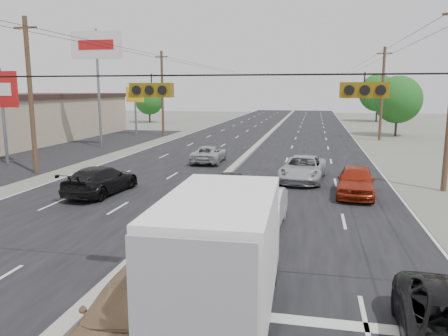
{
  "coord_description": "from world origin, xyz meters",
  "views": [
    {
      "loc": [
        5.44,
        -10.28,
        5.45
      ],
      "look_at": [
        1.76,
        7.5,
        2.2
      ],
      "focal_mm": 35.0,
      "sensor_mm": 36.0,
      "label": 1
    }
  ],
  "objects_px": {
    "pole_sign_far": "(135,99)",
    "pole_sign_billboard": "(97,52)",
    "red_sedan": "(204,213)",
    "queue_car_e": "(356,181)",
    "utility_pole_left_c": "(162,93)",
    "tree_right_far": "(378,93)",
    "oncoming_near": "(101,180)",
    "pole_sign_mid": "(2,95)",
    "oncoming_far": "(209,154)",
    "tree_right_mid": "(398,100)",
    "queue_car_a": "(229,187)",
    "utility_pole_right_c": "(382,93)",
    "box_truck": "(225,255)",
    "utility_pole_left_b": "(31,95)",
    "tan_sedan": "(138,314)",
    "queue_car_b": "(261,210)",
    "tree_left_far": "(149,100)",
    "queue_car_c": "(303,169)"
  },
  "relations": [
    {
      "from": "pole_sign_billboard",
      "to": "red_sedan",
      "type": "bearing_deg",
      "value": -54.81
    },
    {
      "from": "red_sedan",
      "to": "tree_right_mid",
      "type": "bearing_deg",
      "value": 70.88
    },
    {
      "from": "utility_pole_left_c",
      "to": "oncoming_far",
      "type": "xyz_separation_m",
      "value": [
        10.19,
        -18.45,
        -4.46
      ]
    },
    {
      "from": "queue_car_a",
      "to": "oncoming_far",
      "type": "xyz_separation_m",
      "value": [
        -3.71,
        11.15,
        -0.06
      ]
    },
    {
      "from": "tree_right_mid",
      "to": "queue_car_b",
      "type": "height_order",
      "value": "tree_right_mid"
    },
    {
      "from": "pole_sign_far",
      "to": "pole_sign_billboard",
      "type": "bearing_deg",
      "value": -82.87
    },
    {
      "from": "utility_pole_left_c",
      "to": "box_truck",
      "type": "distance_m",
      "value": 43.98
    },
    {
      "from": "pole_sign_far",
      "to": "tree_right_mid",
      "type": "bearing_deg",
      "value": 9.16
    },
    {
      "from": "pole_sign_billboard",
      "to": "tan_sedan",
      "type": "xyz_separation_m",
      "value": [
        16.41,
        -30.24,
        -8.11
      ]
    },
    {
      "from": "pole_sign_mid",
      "to": "pole_sign_far",
      "type": "distance_m",
      "value": 22.03
    },
    {
      "from": "red_sedan",
      "to": "utility_pole_left_b",
      "type": "bearing_deg",
      "value": 145.38
    },
    {
      "from": "tree_right_far",
      "to": "queue_car_b",
      "type": "distance_m",
      "value": 64.99
    },
    {
      "from": "pole_sign_billboard",
      "to": "queue_car_a",
      "type": "relative_size",
      "value": 2.67
    },
    {
      "from": "pole_sign_far",
      "to": "oncoming_near",
      "type": "relative_size",
      "value": 1.17
    },
    {
      "from": "utility_pole_left_b",
      "to": "queue_car_a",
      "type": "distance_m",
      "value": 15.29
    },
    {
      "from": "tan_sedan",
      "to": "queue_car_c",
      "type": "height_order",
      "value": "tan_sedan"
    },
    {
      "from": "queue_car_b",
      "to": "oncoming_near",
      "type": "xyz_separation_m",
      "value": [
        -9.01,
        4.15,
        -0.02
      ]
    },
    {
      "from": "utility_pole_right_c",
      "to": "pole_sign_mid",
      "type": "distance_m",
      "value": 36.8
    },
    {
      "from": "queue_car_b",
      "to": "tree_left_far",
      "type": "bearing_deg",
      "value": 117.82
    },
    {
      "from": "red_sedan",
      "to": "queue_car_e",
      "type": "distance_m",
      "value": 9.69
    },
    {
      "from": "pole_sign_mid",
      "to": "utility_pole_left_c",
      "type": "bearing_deg",
      "value": 78.44
    },
    {
      "from": "pole_sign_billboard",
      "to": "queue_car_e",
      "type": "relative_size",
      "value": 2.37
    },
    {
      "from": "tree_right_far",
      "to": "oncoming_near",
      "type": "distance_m",
      "value": 63.4
    },
    {
      "from": "tree_left_far",
      "to": "queue_car_c",
      "type": "xyz_separation_m",
      "value": [
        26.86,
        -43.89,
        -2.97
      ]
    },
    {
      "from": "tree_right_mid",
      "to": "queue_car_c",
      "type": "height_order",
      "value": "tree_right_mid"
    },
    {
      "from": "utility_pole_left_b",
      "to": "pole_sign_billboard",
      "type": "distance_m",
      "value": 13.68
    },
    {
      "from": "box_truck",
      "to": "queue_car_c",
      "type": "bearing_deg",
      "value": 83.75
    },
    {
      "from": "oncoming_near",
      "to": "oncoming_far",
      "type": "distance_m",
      "value": 11.49
    },
    {
      "from": "utility_pole_left_b",
      "to": "queue_car_b",
      "type": "distance_m",
      "value": 18.7
    },
    {
      "from": "utility_pole_left_c",
      "to": "pole_sign_far",
      "type": "height_order",
      "value": "utility_pole_left_c"
    },
    {
      "from": "oncoming_far",
      "to": "tree_right_mid",
      "type": "bearing_deg",
      "value": -128.08
    },
    {
      "from": "pole_sign_far",
      "to": "box_truck",
      "type": "xyz_separation_m",
      "value": [
        19.5,
        -40.82,
        -2.75
      ]
    },
    {
      "from": "utility_pole_right_c",
      "to": "queue_car_c",
      "type": "xyz_separation_m",
      "value": [
        -7.64,
        -23.89,
        -4.36
      ]
    },
    {
      "from": "tan_sedan",
      "to": "tree_right_far",
      "type": "bearing_deg",
      "value": 77.29
    },
    {
      "from": "tree_right_far",
      "to": "tan_sedan",
      "type": "bearing_deg",
      "value": -101.03
    },
    {
      "from": "box_truck",
      "to": "tan_sedan",
      "type": "distance_m",
      "value": 2.32
    },
    {
      "from": "utility_pole_left_b",
      "to": "utility_pole_right_c",
      "type": "xyz_separation_m",
      "value": [
        25.0,
        25.0,
        0.0
      ]
    },
    {
      "from": "pole_sign_far",
      "to": "red_sedan",
      "type": "height_order",
      "value": "pole_sign_far"
    },
    {
      "from": "utility_pole_right_c",
      "to": "tree_right_far",
      "type": "relative_size",
      "value": 1.23
    },
    {
      "from": "pole_sign_far",
      "to": "box_truck",
      "type": "height_order",
      "value": "pole_sign_far"
    },
    {
      "from": "box_truck",
      "to": "utility_pole_right_c",
      "type": "bearing_deg",
      "value": 75.91
    },
    {
      "from": "pole_sign_billboard",
      "to": "pole_sign_far",
      "type": "distance_m",
      "value": 12.89
    },
    {
      "from": "pole_sign_far",
      "to": "tree_right_far",
      "type": "bearing_deg",
      "value": 43.15
    },
    {
      "from": "pole_sign_mid",
      "to": "oncoming_near",
      "type": "height_order",
      "value": "pole_sign_mid"
    },
    {
      "from": "utility_pole_right_c",
      "to": "tree_right_far",
      "type": "bearing_deg",
      "value": 83.35
    },
    {
      "from": "utility_pole_left_b",
      "to": "tree_right_mid",
      "type": "height_order",
      "value": "utility_pole_left_b"
    },
    {
      "from": "tree_right_mid",
      "to": "oncoming_far",
      "type": "relative_size",
      "value": 1.54
    },
    {
      "from": "queue_car_c",
      "to": "queue_car_b",
      "type": "bearing_deg",
      "value": -92.47
    },
    {
      "from": "utility_pole_right_c",
      "to": "queue_car_b",
      "type": "distance_m",
      "value": 35.1
    },
    {
      "from": "utility_pole_left_b",
      "to": "utility_pole_left_c",
      "type": "height_order",
      "value": "same"
    }
  ]
}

